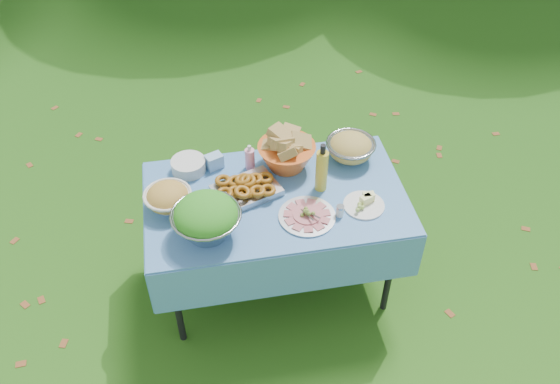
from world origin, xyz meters
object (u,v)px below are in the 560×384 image
at_px(plate_stack, 188,165).
at_px(picnic_table, 276,242).
at_px(pasta_bowl_steel, 351,147).
at_px(salad_bowl, 206,218).
at_px(oil_bottle, 322,167).
at_px(charcuterie_platter, 307,212).
at_px(bread_bowl, 287,151).

bearing_deg(plate_stack, picnic_table, -33.92).
relative_size(plate_stack, pasta_bowl_steel, 0.69).
xyz_separation_m(salad_bowl, oil_bottle, (0.66, 0.24, 0.04)).
relative_size(salad_bowl, charcuterie_platter, 1.17).
bearing_deg(bread_bowl, salad_bowl, -137.35).
height_order(picnic_table, salad_bowl, salad_bowl).
bearing_deg(charcuterie_platter, oil_bottle, 59.52).
distance_m(plate_stack, charcuterie_platter, 0.78).
relative_size(bread_bowl, oil_bottle, 1.09).
distance_m(plate_stack, pasta_bowl_steel, 0.96).
distance_m(bread_bowl, charcuterie_platter, 0.45).
height_order(picnic_table, charcuterie_platter, charcuterie_platter).
height_order(picnic_table, oil_bottle, oil_bottle).
xyz_separation_m(picnic_table, bread_bowl, (0.11, 0.25, 0.49)).
bearing_deg(oil_bottle, charcuterie_platter, -120.48).
bearing_deg(oil_bottle, picnic_table, -175.02).
distance_m(pasta_bowl_steel, charcuterie_platter, 0.57).
distance_m(bread_bowl, oil_bottle, 0.28).
relative_size(salad_bowl, plate_stack, 1.81).
bearing_deg(plate_stack, oil_bottle, -21.65).
height_order(bread_bowl, pasta_bowl_steel, bread_bowl).
height_order(salad_bowl, bread_bowl, salad_bowl).
bearing_deg(charcuterie_platter, picnic_table, 126.27).
relative_size(picnic_table, oil_bottle, 4.69).
distance_m(salad_bowl, pasta_bowl_steel, 1.02).
bearing_deg(pasta_bowl_steel, salad_bowl, -152.11).
height_order(pasta_bowl_steel, oil_bottle, oil_bottle).
distance_m(picnic_table, bread_bowl, 0.56).
bearing_deg(salad_bowl, plate_stack, 96.84).
relative_size(picnic_table, plate_stack, 7.25).
xyz_separation_m(plate_stack, oil_bottle, (0.73, -0.29, 0.12)).
xyz_separation_m(picnic_table, pasta_bowl_steel, (0.50, 0.26, 0.46)).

